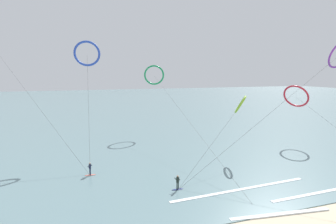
{
  "coord_description": "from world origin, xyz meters",
  "views": [
    {
      "loc": [
        -12.03,
        -12.77,
        13.28
      ],
      "look_at": [
        0.0,
        22.61,
        8.02
      ],
      "focal_mm": 30.27,
      "sensor_mm": 36.0,
      "label": 1
    }
  ],
  "objects_px": {
    "kite_crimson": "(296,96)",
    "kite_cobalt": "(87,53)",
    "surfer_coral": "(90,170)",
    "kite_lime": "(240,105)",
    "surfer_navy": "(178,183)",
    "kite_emerald": "(154,75)"
  },
  "relations": [
    {
      "from": "kite_crimson",
      "to": "kite_cobalt",
      "type": "bearing_deg",
      "value": 51.87
    },
    {
      "from": "kite_cobalt",
      "to": "kite_crimson",
      "type": "bearing_deg",
      "value": -13.99
    },
    {
      "from": "surfer_coral",
      "to": "kite_lime",
      "type": "relative_size",
      "value": 0.11
    },
    {
      "from": "surfer_navy",
      "to": "kite_lime",
      "type": "bearing_deg",
      "value": 177.32
    },
    {
      "from": "surfer_navy",
      "to": "kite_emerald",
      "type": "distance_m",
      "value": 34.78
    },
    {
      "from": "kite_cobalt",
      "to": "kite_emerald",
      "type": "distance_m",
      "value": 18.32
    },
    {
      "from": "surfer_navy",
      "to": "kite_cobalt",
      "type": "xyz_separation_m",
      "value": [
        -8.17,
        21.76,
        15.59
      ]
    },
    {
      "from": "kite_lime",
      "to": "kite_crimson",
      "type": "xyz_separation_m",
      "value": [
        14.78,
        4.18,
        0.57
      ]
    },
    {
      "from": "surfer_coral",
      "to": "surfer_navy",
      "type": "bearing_deg",
      "value": -141.6
    },
    {
      "from": "surfer_navy",
      "to": "surfer_coral",
      "type": "height_order",
      "value": "same"
    },
    {
      "from": "surfer_navy",
      "to": "surfer_coral",
      "type": "relative_size",
      "value": 1.0
    },
    {
      "from": "kite_cobalt",
      "to": "kite_lime",
      "type": "bearing_deg",
      "value": -30.4
    },
    {
      "from": "surfer_navy",
      "to": "kite_cobalt",
      "type": "bearing_deg",
      "value": -106.35
    },
    {
      "from": "surfer_coral",
      "to": "kite_cobalt",
      "type": "distance_m",
      "value": 20.9
    },
    {
      "from": "surfer_navy",
      "to": "kite_emerald",
      "type": "bearing_deg",
      "value": -138.41
    },
    {
      "from": "kite_emerald",
      "to": "kite_crimson",
      "type": "bearing_deg",
      "value": 158.05
    },
    {
      "from": "surfer_coral",
      "to": "kite_cobalt",
      "type": "height_order",
      "value": "kite_cobalt"
    },
    {
      "from": "surfer_coral",
      "to": "kite_crimson",
      "type": "height_order",
      "value": "kite_crimson"
    },
    {
      "from": "surfer_coral",
      "to": "kite_lime",
      "type": "distance_m",
      "value": 24.5
    },
    {
      "from": "kite_cobalt",
      "to": "kite_emerald",
      "type": "relative_size",
      "value": 0.47
    },
    {
      "from": "surfer_navy",
      "to": "kite_crimson",
      "type": "bearing_deg",
      "value": 168.6
    },
    {
      "from": "surfer_coral",
      "to": "kite_lime",
      "type": "height_order",
      "value": "kite_lime"
    }
  ]
}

